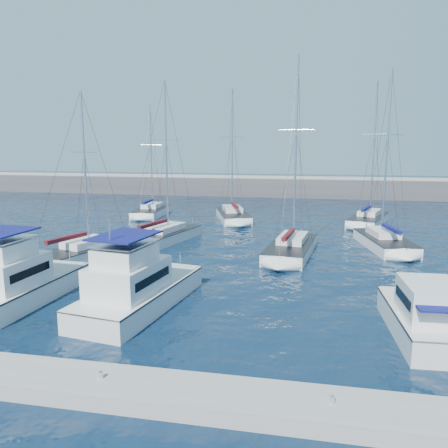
% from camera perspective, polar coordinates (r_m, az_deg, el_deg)
% --- Properties ---
extents(ground, '(220.00, 220.00, 0.00)m').
position_cam_1_polar(ground, '(26.68, -4.98, -8.95)').
color(ground, black).
rests_on(ground, ground).
extents(breakwater, '(160.00, 6.00, 4.45)m').
position_cam_1_polar(breakwater, '(76.90, 5.68, 4.50)').
color(breakwater, '#424244').
rests_on(breakwater, ground).
extents(dock, '(40.00, 2.20, 0.60)m').
position_cam_1_polar(dock, '(17.18, -15.70, -19.69)').
color(dock, gray).
rests_on(dock, ground).
extents(dock_cleat_centre, '(0.16, 0.16, 0.25)m').
position_cam_1_polar(dock_cleat_centre, '(16.98, -15.77, -18.45)').
color(dock_cleat_centre, silver).
rests_on(dock_cleat_centre, dock).
extents(dock_cleat_near_stbd, '(0.16, 0.16, 0.25)m').
position_cam_1_polar(dock_cleat_near_stbd, '(15.49, 13.94, -21.37)').
color(dock_cleat_near_stbd, silver).
rests_on(dock_cleat_near_stbd, dock).
extents(motor_yacht_port_inner, '(3.97, 8.56, 4.69)m').
position_cam_1_polar(motor_yacht_port_inner, '(27.28, -25.35, -6.99)').
color(motor_yacht_port_inner, white).
rests_on(motor_yacht_port_inner, ground).
extents(motor_yacht_stbd_inner, '(4.82, 9.66, 4.69)m').
position_cam_1_polar(motor_yacht_stbd_inner, '(24.21, -11.40, -8.32)').
color(motor_yacht_stbd_inner, silver).
rests_on(motor_yacht_stbd_inner, ground).
extents(motor_yacht_stbd_outer, '(3.08, 6.82, 3.20)m').
position_cam_1_polar(motor_yacht_stbd_outer, '(22.44, 24.71, -11.13)').
color(motor_yacht_stbd_outer, silver).
rests_on(motor_yacht_stbd_outer, ground).
extents(sailboat_mid_a, '(5.44, 8.87, 13.12)m').
position_cam_1_polar(sailboat_mid_a, '(35.71, -18.05, -3.61)').
color(sailboat_mid_a, white).
rests_on(sailboat_mid_a, ground).
extents(sailboat_mid_b, '(5.29, 9.65, 14.73)m').
position_cam_1_polar(sailboat_mid_b, '(40.24, -7.97, -1.65)').
color(sailboat_mid_b, silver).
rests_on(sailboat_mid_b, ground).
extents(sailboat_mid_d, '(4.29, 9.24, 15.98)m').
position_cam_1_polar(sailboat_mid_d, '(35.86, 8.79, -3.12)').
color(sailboat_mid_d, silver).
rests_on(sailboat_mid_d, ground).
extents(sailboat_mid_e, '(4.56, 8.70, 15.42)m').
position_cam_1_polar(sailboat_mid_e, '(40.16, 20.20, -2.19)').
color(sailboat_mid_e, white).
rests_on(sailboat_mid_e, ground).
extents(sailboat_back_a, '(3.37, 7.50, 13.99)m').
position_cam_1_polar(sailboat_back_a, '(55.42, -9.50, 1.60)').
color(sailboat_back_a, white).
rests_on(sailboat_back_a, ground).
extents(sailboat_back_b, '(5.71, 9.39, 15.51)m').
position_cam_1_polar(sailboat_back_b, '(51.70, 1.17, 1.12)').
color(sailboat_back_b, silver).
rests_on(sailboat_back_b, ground).
extents(sailboat_back_c, '(5.62, 9.09, 15.94)m').
position_cam_1_polar(sailboat_back_c, '(51.61, 18.31, 0.59)').
color(sailboat_back_c, white).
rests_on(sailboat_back_c, ground).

